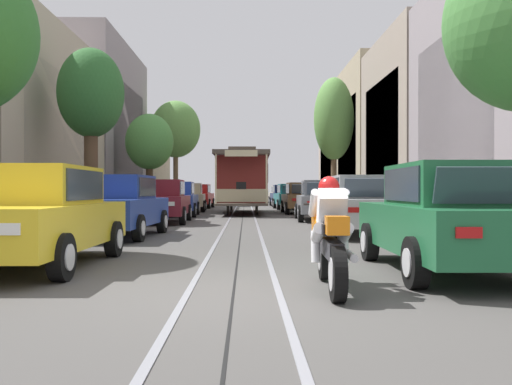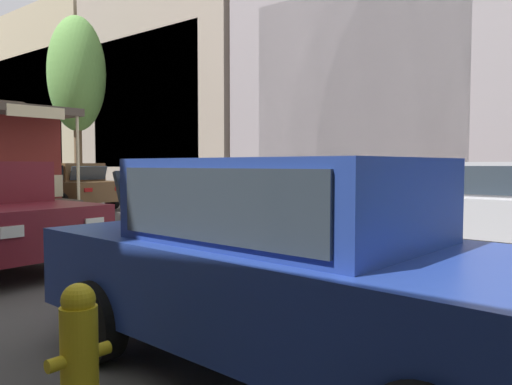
% 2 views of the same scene
% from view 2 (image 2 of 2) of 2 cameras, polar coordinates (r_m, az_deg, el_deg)
% --- Properties ---
extents(building_facade_right, '(5.62, 50.15, 10.32)m').
position_cam_2_polar(building_facade_right, '(26.17, -12.63, 9.96)').
color(building_facade_right, beige).
rests_on(building_facade_right, ground).
extents(parked_car_blue_second_left, '(2.15, 4.42, 1.58)m').
position_cam_2_polar(parked_car_blue_second_left, '(3.67, 4.70, -8.36)').
color(parked_car_blue_second_left, '#233D93').
rests_on(parked_car_blue_second_left, ground).
extents(parked_car_silver_second_right, '(2.06, 4.39, 1.58)m').
position_cam_2_polar(parked_car_silver_second_right, '(9.67, 24.40, -1.43)').
color(parked_car_silver_second_right, '#B7B7BC').
rests_on(parked_car_silver_second_right, ground).
extents(parked_car_grey_mid_right, '(2.14, 4.42, 1.58)m').
position_cam_2_polar(parked_car_grey_mid_right, '(13.24, -6.34, 0.01)').
color(parked_car_grey_mid_right, slate).
rests_on(parked_car_grey_mid_right, ground).
extents(parked_car_brown_fourth_right, '(2.02, 4.37, 1.58)m').
position_cam_2_polar(parked_car_brown_fourth_right, '(18.33, -20.77, 0.71)').
color(parked_car_brown_fourth_right, brown).
rests_on(parked_car_brown_fourth_right, ground).
extents(street_tree_kerb_right_second, '(2.26, 2.42, 7.58)m').
position_cam_2_polar(street_tree_kerb_right_second, '(22.08, -19.88, 12.56)').
color(street_tree_kerb_right_second, brown).
rests_on(street_tree_kerb_right_second, ground).
extents(pedestrian_on_left_pavement, '(0.55, 0.42, 1.60)m').
position_cam_2_polar(pedestrian_on_left_pavement, '(13.29, 18.86, 0.31)').
color(pedestrian_on_left_pavement, '#282D38').
rests_on(pedestrian_on_left_pavement, ground).
extents(fire_hydrant, '(0.40, 0.22, 0.84)m').
position_cam_2_polar(fire_hydrant, '(3.26, -19.61, -16.91)').
color(fire_hydrant, gold).
rests_on(fire_hydrant, ground).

